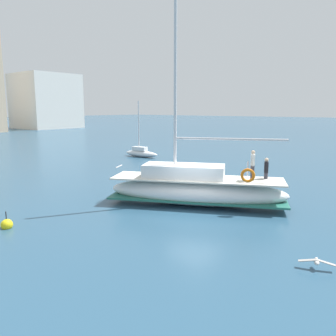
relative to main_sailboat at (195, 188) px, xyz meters
The scene contains 5 objects.
ground_plane 1.19m from the main_sailboat, 144.17° to the right, with size 400.00×400.00×0.00m, color #284C66.
main_sailboat is the anchor object (origin of this frame).
moored_sloop_near 19.13m from the main_sailboat, 52.35° to the left, with size 1.30×4.30×5.96m.
seagull 8.35m from the main_sailboat, 117.22° to the right, with size 0.54×1.10×0.17m.
mooring_buoy 9.34m from the main_sailboat, 152.72° to the left, with size 0.50×0.50×0.85m.
Camera 1 is at (-14.29, -9.76, 5.15)m, focal length 36.59 mm.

